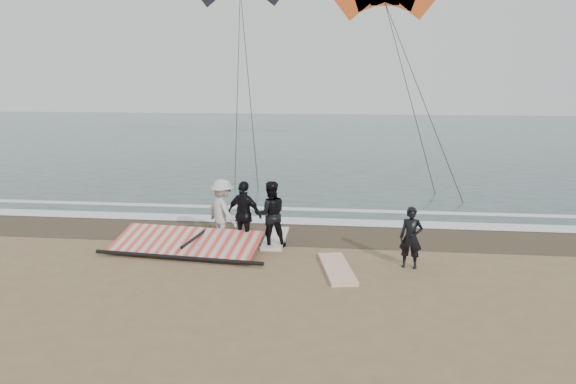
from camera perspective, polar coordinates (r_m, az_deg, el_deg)
name	(u,v)px	position (r m, az deg, el deg)	size (l,w,h in m)	color
ground	(301,288)	(12.97, 1.28, -9.70)	(120.00, 120.00, 0.00)	#8C704C
sea	(341,136)	(45.29, 5.37, 5.64)	(120.00, 54.00, 0.02)	#233838
wet_sand	(315,234)	(17.22, 2.74, -4.25)	(120.00, 2.80, 0.01)	#4C3D2B
foam_near	(318,221)	(18.57, 3.06, -3.01)	(120.00, 0.90, 0.01)	white
foam_far	(321,210)	(20.21, 3.38, -1.79)	(120.00, 0.45, 0.01)	white
man_main	(411,238)	(14.37, 12.39, -4.54)	(0.57, 0.37, 1.56)	black
board_white	(337,268)	(14.11, 5.00, -7.75)	(0.64, 2.30, 0.09)	white
board_cream	(275,238)	(16.59, -1.29, -4.72)	(0.60, 2.26, 0.09)	silver
trio_cluster	(243,213)	(15.86, -4.56, -2.17)	(2.63, 1.40, 1.90)	black
sail_rig	(185,244)	(15.79, -10.39, -5.20)	(4.65, 2.15, 0.51)	black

